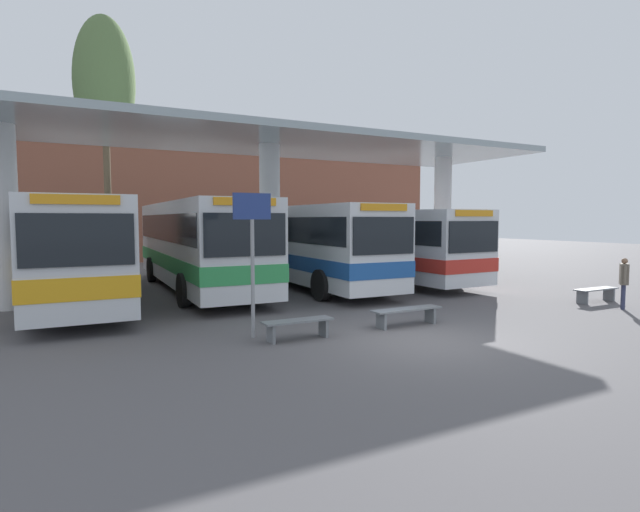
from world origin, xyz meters
The scene contains 13 objects.
ground_plane centered at (0.00, 0.00, 0.00)m, with size 100.00×100.00×0.00m, color #565456.
townhouse_backdrop centered at (0.00, 24.79, 5.55)m, with size 40.00×0.58×9.53m.
station_canopy centered at (0.00, 9.06, 5.07)m, with size 22.24×6.99×5.82m.
transit_bus_left_bay centered at (-6.69, 9.35, 1.86)m, with size 3.07×11.56×3.33m.
transit_bus_center_bay centered at (-2.43, 10.56, 1.89)m, with size 3.10×12.35×3.38m.
transit_bus_right_bay centered at (1.81, 8.98, 1.82)m, with size 2.87×10.21×3.26m.
transit_bus_far_right_bay centered at (5.57, 9.95, 1.74)m, with size 3.04×11.65×3.10m.
waiting_bench_near_pillar centered at (-2.48, 1.42, 0.34)m, with size 1.66×0.44×0.46m.
waiting_bench_mid_platform centered at (0.62, 1.42, 0.35)m, with size 1.97×0.44×0.46m.
waiting_bench_far_platform centered at (8.48, 1.42, 0.35)m, with size 1.78×0.44×0.46m.
info_sign_platform centered at (-3.31, 2.09, 2.36)m, with size 0.90×0.09×3.34m.
pedestrian_waiting centered at (7.97, 0.23, 0.96)m, with size 0.51×0.43×1.57m.
poplar_tree_behind_left centered at (-5.16, 15.15, 8.62)m, with size 2.55×2.55×11.50m.
Camera 1 is at (-7.32, -8.71, 2.75)m, focal length 28.00 mm.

